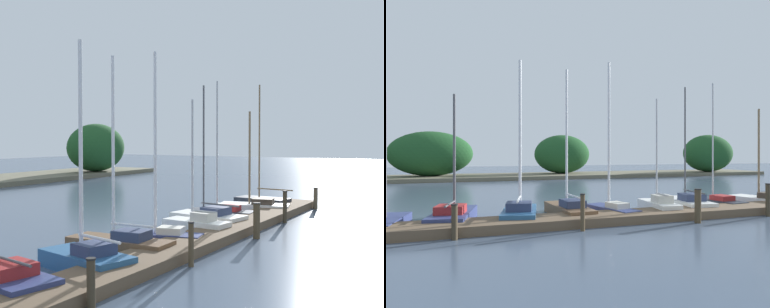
# 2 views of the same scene
# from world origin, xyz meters

# --- Properties ---
(dock_pier) EXTENTS (25.10, 1.80, 0.35)m
(dock_pier) POSITION_xyz_m (0.00, 13.50, 0.17)
(dock_pier) COLOR brown
(dock_pier) RESTS_ON ground
(far_shore) EXTENTS (64.85, 8.30, 7.22)m
(far_shore) POSITION_xyz_m (-6.32, 40.52, 2.61)
(far_shore) COLOR #66604C
(far_shore) RESTS_ON ground
(sailboat_2) EXTENTS (2.03, 3.83, 5.18)m
(sailboat_2) POSITION_xyz_m (-6.58, 15.37, 0.33)
(sailboat_2) COLOR navy
(sailboat_2) RESTS_ON ground
(sailboat_3) EXTENTS (1.96, 3.40, 6.64)m
(sailboat_3) POSITION_xyz_m (-4.02, 14.82, 0.41)
(sailboat_3) COLOR #285684
(sailboat_3) RESTS_ON ground
(sailboat_4) EXTENTS (1.35, 3.90, 6.53)m
(sailboat_4) POSITION_xyz_m (-1.80, 15.31, 0.37)
(sailboat_4) COLOR brown
(sailboat_4) RESTS_ON ground
(sailboat_5) EXTENTS (1.56, 3.28, 6.91)m
(sailboat_5) POSITION_xyz_m (0.09, 14.91, 0.42)
(sailboat_5) COLOR navy
(sailboat_5) RESTS_ON ground
(sailboat_6) EXTENTS (1.27, 2.98, 5.35)m
(sailboat_6) POSITION_xyz_m (2.40, 14.69, 0.37)
(sailboat_6) COLOR white
(sailboat_6) RESTS_ON ground
(sailboat_7) EXTENTS (1.82, 3.67, 6.10)m
(sailboat_7) POSITION_xyz_m (4.35, 15.19, 0.34)
(sailboat_7) COLOR white
(sailboat_7) RESTS_ON ground
(sailboat_8) EXTENTS (1.47, 3.40, 6.50)m
(sailboat_8) POSITION_xyz_m (6.37, 15.52, 0.30)
(sailboat_8) COLOR #232833
(sailboat_8) RESTS_ON ground
(sailboat_9) EXTENTS (1.99, 3.88, 5.17)m
(sailboat_9) POSITION_xyz_m (8.86, 14.87, 0.32)
(sailboat_9) COLOR white
(sailboat_9) RESTS_ON ground
(mooring_piling_1) EXTENTS (0.22, 0.22, 1.15)m
(mooring_piling_1) POSITION_xyz_m (-6.53, 12.43, 0.58)
(mooring_piling_1) COLOR #3D3323
(mooring_piling_1) RESTS_ON ground
(mooring_piling_2) EXTENTS (0.19, 0.19, 1.34)m
(mooring_piling_2) POSITION_xyz_m (-2.21, 12.30, 0.68)
(mooring_piling_2) COLOR #4C3D28
(mooring_piling_2) RESTS_ON ground
(mooring_piling_3) EXTENTS (0.30, 0.30, 1.37)m
(mooring_piling_3) POSITION_xyz_m (2.65, 12.17, 0.69)
(mooring_piling_3) COLOR #4C3D28
(mooring_piling_3) RESTS_ON ground
(mooring_piling_4) EXTENTS (0.22, 0.22, 1.46)m
(mooring_piling_4) POSITION_xyz_m (6.52, 12.36, 0.73)
(mooring_piling_4) COLOR #3D3323
(mooring_piling_4) RESTS_ON ground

